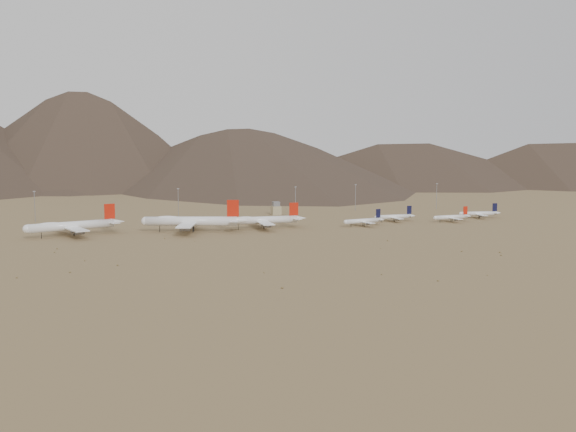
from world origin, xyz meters
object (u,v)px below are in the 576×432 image
object	(u,v)px
widebody_centre	(192,221)
control_tower	(276,209)
widebody_east	(263,220)
widebody_west	(72,226)
narrowbody_a	(364,221)
narrowbody_b	(395,217)

from	to	relation	value
widebody_centre	control_tower	distance (m)	130.89
widebody_east	control_tower	world-z (taller)	widebody_east
widebody_west	narrowbody_a	bearing A→B (deg)	-20.91
widebody_west	narrowbody_a	distance (m)	217.22
widebody_east	narrowbody_b	world-z (taller)	widebody_east
narrowbody_a	widebody_west	bearing A→B (deg)	165.88
control_tower	narrowbody_b	bearing A→B (deg)	-45.61
narrowbody_b	control_tower	bearing A→B (deg)	132.43
widebody_centre	narrowbody_a	distance (m)	134.42
narrowbody_b	control_tower	xyz separation A→B (m)	(-78.48, 80.17, 1.19)
widebody_centre	narrowbody_b	world-z (taller)	widebody_centre
widebody_west	control_tower	bearing A→B (deg)	8.74
widebody_west	widebody_east	distance (m)	137.41
widebody_centre	widebody_east	bearing A→B (deg)	20.84
widebody_east	narrowbody_a	size ratio (longest dim) A/B	1.69
widebody_east	widebody_centre	bearing A→B (deg)	-175.23
narrowbody_a	widebody_east	bearing A→B (deg)	162.23
widebody_centre	narrowbody_b	xyz separation A→B (m)	(170.81, 12.57, -4.00)
narrowbody_a	widebody_centre	bearing A→B (deg)	166.33
control_tower	narrowbody_a	bearing A→B (deg)	-67.11
widebody_east	narrowbody_b	distance (m)	116.48
widebody_east	control_tower	xyz separation A→B (m)	(37.60, 89.62, -1.30)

